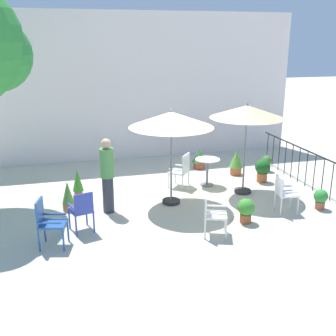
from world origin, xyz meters
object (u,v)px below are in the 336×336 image
at_px(patio_umbrella_1, 171,120).
at_px(potted_plant_0, 267,163).
at_px(potted_plant_5, 321,198).
at_px(potted_plant_6, 68,196).
at_px(potted_plant_4, 236,162).
at_px(patio_chair_2, 182,169).
at_px(potted_plant_2, 199,158).
at_px(patio_chair_0, 284,192).
at_px(standing_person, 107,175).
at_px(patio_chair_1, 212,212).
at_px(potted_plant_1, 246,209).
at_px(patio_chair_3, 82,209).
at_px(patio_umbrella_0, 247,113).
at_px(potted_plant_3, 78,182).
at_px(cafe_table_0, 207,167).
at_px(patio_chair_4, 48,220).
at_px(potted_plant_7, 262,169).

height_order(patio_umbrella_1, potted_plant_0, patio_umbrella_1).
relative_size(potted_plant_5, potted_plant_6, 0.69).
relative_size(patio_umbrella_1, potted_plant_5, 4.73).
distance_m(potted_plant_4, potted_plant_5, 3.09).
distance_m(patio_chair_2, potted_plant_5, 3.61).
bearing_deg(potted_plant_2, patio_chair_0, -78.57).
bearing_deg(standing_person, patio_chair_1, -42.83).
xyz_separation_m(patio_chair_1, potted_plant_1, (0.95, 0.38, -0.20)).
bearing_deg(patio_chair_0, potted_plant_0, 69.00).
relative_size(patio_chair_1, potted_plant_1, 1.58).
height_order(patio_chair_1, patio_chair_3, patio_chair_3).
bearing_deg(patio_chair_0, potted_plant_2, 101.43).
bearing_deg(patio_chair_0, patio_umbrella_0, 103.49).
bearing_deg(potted_plant_3, patio_chair_0, -26.34).
distance_m(cafe_table_0, patio_chair_4, 4.90).
xyz_separation_m(patio_chair_0, potted_plant_0, (1.13, 2.95, -0.24)).
distance_m(potted_plant_0, potted_plant_1, 3.94).
distance_m(patio_umbrella_1, potted_plant_1, 2.66).
bearing_deg(patio_umbrella_0, patio_chair_4, -160.16).
xyz_separation_m(patio_chair_3, potted_plant_6, (-0.26, 1.27, -0.17)).
relative_size(patio_umbrella_1, potted_plant_6, 3.25).
xyz_separation_m(potted_plant_1, potted_plant_2, (0.32, 4.07, 0.02)).
xyz_separation_m(patio_chair_1, potted_plant_2, (1.26, 4.45, -0.17)).
xyz_separation_m(patio_umbrella_0, patio_chair_4, (-4.91, -1.77, -1.56)).
bearing_deg(patio_chair_3, patio_chair_4, -145.20).
bearing_deg(potted_plant_1, potted_plant_3, 143.67).
xyz_separation_m(patio_umbrella_1, patio_chair_0, (2.37, -1.23, -1.56)).
height_order(patio_chair_4, potted_plant_6, patio_chair_4).
xyz_separation_m(potted_plant_1, potted_plant_7, (1.62, 2.39, 0.06)).
bearing_deg(cafe_table_0, potted_plant_3, 179.39).
bearing_deg(potted_plant_3, patio_umbrella_0, -10.92).
bearing_deg(potted_plant_2, patio_umbrella_0, -79.86).
bearing_deg(patio_chair_4, potted_plant_1, 0.36).
distance_m(patio_umbrella_0, potted_plant_2, 2.96).
bearing_deg(potted_plant_5, potted_plant_3, 157.31).
bearing_deg(standing_person, patio_chair_3, -124.89).
xyz_separation_m(patio_umbrella_1, potted_plant_6, (-2.47, 0.19, -1.71)).
xyz_separation_m(potted_plant_6, potted_plant_7, (5.38, 0.68, 0.01)).
bearing_deg(potted_plant_2, potted_plant_1, -94.47).
bearing_deg(patio_umbrella_1, potted_plant_4, 34.25).
distance_m(patio_umbrella_0, cafe_table_0, 1.92).
bearing_deg(patio_chair_2, cafe_table_0, -5.00).
bearing_deg(patio_umbrella_1, potted_plant_0, 26.24).
bearing_deg(standing_person, potted_plant_6, 159.94).
bearing_deg(patio_umbrella_1, potted_plant_3, 154.84).
bearing_deg(potted_plant_2, potted_plant_0, -23.33).
xyz_separation_m(potted_plant_1, potted_plant_5, (2.04, 0.25, -0.04)).
relative_size(patio_chair_2, potted_plant_4, 1.25).
distance_m(potted_plant_2, standing_person, 4.19).
bearing_deg(patio_umbrella_1, potted_plant_1, -49.90).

